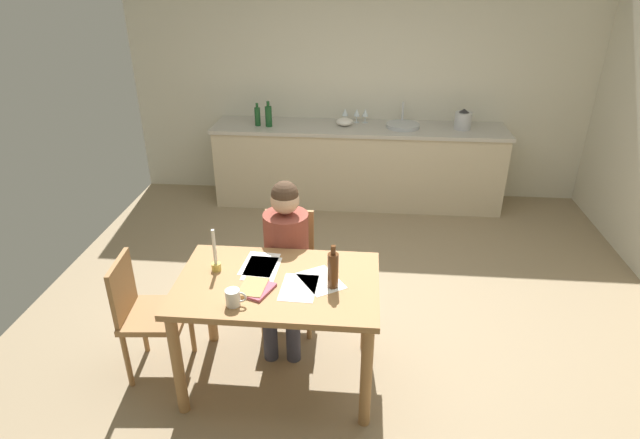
# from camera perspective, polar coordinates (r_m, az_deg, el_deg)

# --- Properties ---
(ground_plane) EXTENTS (5.20, 5.20, 0.04)m
(ground_plane) POSITION_cam_1_polar(r_m,az_deg,el_deg) (4.17, 3.21, -11.09)
(ground_plane) COLOR #937F60
(wall_back) EXTENTS (5.20, 0.12, 2.60)m
(wall_back) POSITION_cam_1_polar(r_m,az_deg,el_deg) (6.02, 4.52, 14.81)
(wall_back) COLOR beige
(wall_back) RESTS_ON ground
(kitchen_counter) EXTENTS (3.20, 0.64, 0.90)m
(kitchen_counter) POSITION_cam_1_polar(r_m,az_deg,el_deg) (5.91, 4.17, 6.03)
(kitchen_counter) COLOR beige
(kitchen_counter) RESTS_ON ground
(dining_table) EXTENTS (1.24, 0.80, 0.77)m
(dining_table) POSITION_cam_1_polar(r_m,az_deg,el_deg) (3.27, -4.63, -8.55)
(dining_table) COLOR #9E7042
(dining_table) RESTS_ON ground
(chair_at_table) EXTENTS (0.41, 0.41, 0.88)m
(chair_at_table) POSITION_cam_1_polar(r_m,az_deg,el_deg) (3.89, -3.47, -4.90)
(chair_at_table) COLOR #9E7042
(chair_at_table) RESTS_ON ground
(person_seated) EXTENTS (0.33, 0.60, 1.19)m
(person_seated) POSITION_cam_1_polar(r_m,az_deg,el_deg) (3.67, -3.83, -3.68)
(person_seated) COLOR brown
(person_seated) RESTS_ON ground
(chair_side_empty) EXTENTS (0.43, 0.43, 0.85)m
(chair_side_empty) POSITION_cam_1_polar(r_m,az_deg,el_deg) (3.62, -18.63, -9.55)
(chair_side_empty) COLOR #9E7042
(chair_side_empty) RESTS_ON ground
(coffee_mug) EXTENTS (0.12, 0.08, 0.10)m
(coffee_mug) POSITION_cam_1_polar(r_m,az_deg,el_deg) (3.00, -9.51, -8.46)
(coffee_mug) COLOR white
(coffee_mug) RESTS_ON dining_table
(candlestick) EXTENTS (0.06, 0.06, 0.29)m
(candlestick) POSITION_cam_1_polar(r_m,az_deg,el_deg) (3.32, -11.43, -4.29)
(candlestick) COLOR gold
(candlestick) RESTS_ON dining_table
(book_magazine) EXTENTS (0.21, 0.24, 0.02)m
(book_magazine) POSITION_cam_1_polar(r_m,az_deg,el_deg) (3.12, -6.84, -7.70)
(book_magazine) COLOR #AD4D60
(book_magazine) RESTS_ON dining_table
(book_cookery) EXTENTS (0.16, 0.22, 0.02)m
(book_cookery) POSITION_cam_1_polar(r_m,az_deg,el_deg) (3.14, -7.37, -7.47)
(book_cookery) COLOR #AD824E
(book_cookery) RESTS_ON dining_table
(paper_letter) EXTENTS (0.23, 0.31, 0.00)m
(paper_letter) POSITION_cam_1_polar(r_m,az_deg,el_deg) (3.38, -6.66, -4.88)
(paper_letter) COLOR white
(paper_letter) RESTS_ON dining_table
(paper_bill) EXTENTS (0.34, 0.36, 0.00)m
(paper_bill) POSITION_cam_1_polar(r_m,az_deg,el_deg) (3.20, 0.09, -6.73)
(paper_bill) COLOR white
(paper_bill) RESTS_ON dining_table
(paper_envelope) EXTENTS (0.22, 0.30, 0.00)m
(paper_envelope) POSITION_cam_1_polar(r_m,az_deg,el_deg) (3.13, -2.35, -7.50)
(paper_envelope) COLOR white
(paper_envelope) RESTS_ON dining_table
(paper_receipt) EXTENTS (0.22, 0.30, 0.00)m
(paper_receipt) POSITION_cam_1_polar(r_m,az_deg,el_deg) (3.33, -6.43, -5.39)
(paper_receipt) COLOR white
(paper_receipt) RESTS_ON dining_table
(wine_bottle_on_table) EXTENTS (0.07, 0.07, 0.28)m
(wine_bottle_on_table) POSITION_cam_1_polar(r_m,az_deg,el_deg) (3.08, 1.44, -5.54)
(wine_bottle_on_table) COLOR #593319
(wine_bottle_on_table) RESTS_ON dining_table
(sink_unit) EXTENTS (0.36, 0.36, 0.24)m
(sink_unit) POSITION_cam_1_polar(r_m,az_deg,el_deg) (5.78, 9.10, 10.21)
(sink_unit) COLOR #B2B7BC
(sink_unit) RESTS_ON kitchen_counter
(bottle_oil) EXTENTS (0.06, 0.06, 0.25)m
(bottle_oil) POSITION_cam_1_polar(r_m,az_deg,el_deg) (5.79, -6.89, 11.23)
(bottle_oil) COLOR #194C23
(bottle_oil) RESTS_ON kitchen_counter
(bottle_vinegar) EXTENTS (0.07, 0.07, 0.27)m
(bottle_vinegar) POSITION_cam_1_polar(r_m,az_deg,el_deg) (5.75, -5.68, 11.28)
(bottle_vinegar) COLOR #194C23
(bottle_vinegar) RESTS_ON kitchen_counter
(mixing_bowl) EXTENTS (0.18, 0.18, 0.08)m
(mixing_bowl) POSITION_cam_1_polar(r_m,az_deg,el_deg) (5.78, 2.74, 10.69)
(mixing_bowl) COLOR white
(mixing_bowl) RESTS_ON kitchen_counter
(stovetop_kettle) EXTENTS (0.18, 0.18, 0.22)m
(stovetop_kettle) POSITION_cam_1_polar(r_m,az_deg,el_deg) (5.84, 15.46, 10.52)
(stovetop_kettle) COLOR #B7BABF
(stovetop_kettle) RESTS_ON kitchen_counter
(wine_glass_near_sink) EXTENTS (0.07, 0.07, 0.15)m
(wine_glass_near_sink) POSITION_cam_1_polar(r_m,az_deg,el_deg) (5.89, 5.01, 11.59)
(wine_glass_near_sink) COLOR silver
(wine_glass_near_sink) RESTS_ON kitchen_counter
(wine_glass_by_kettle) EXTENTS (0.07, 0.07, 0.15)m
(wine_glass_by_kettle) POSITION_cam_1_polar(r_m,az_deg,el_deg) (5.89, 4.07, 11.63)
(wine_glass_by_kettle) COLOR silver
(wine_glass_by_kettle) RESTS_ON kitchen_counter
(wine_glass_back_left) EXTENTS (0.07, 0.07, 0.15)m
(wine_glass_back_left) POSITION_cam_1_polar(r_m,az_deg,el_deg) (5.89, 2.78, 11.67)
(wine_glass_back_left) COLOR silver
(wine_glass_back_left) RESTS_ON kitchen_counter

